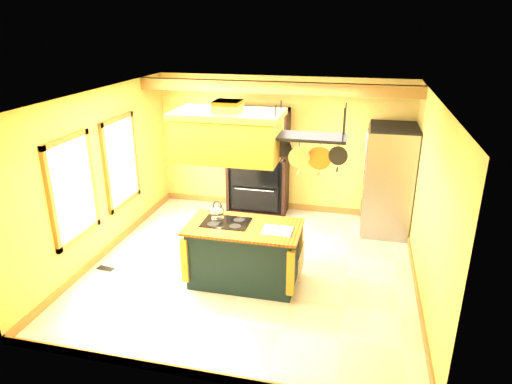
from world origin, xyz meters
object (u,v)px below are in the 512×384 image
at_px(kitchen_island, 244,253).
at_px(range_hood, 228,134).
at_px(pot_rack, 310,144).
at_px(refrigerator, 388,182).
at_px(hutch, 258,172).

relative_size(kitchen_island, range_hood, 1.13).
relative_size(pot_rack, refrigerator, 0.51).
bearing_deg(refrigerator, kitchen_island, -131.57).
bearing_deg(hutch, pot_rack, -64.14).
distance_m(pot_rack, hutch, 3.31).
distance_m(kitchen_island, hutch, 2.77).
xyz_separation_m(pot_rack, hutch, (-1.32, 2.71, -1.35)).
distance_m(kitchen_island, pot_rack, 1.94).
xyz_separation_m(kitchen_island, refrigerator, (2.08, 2.34, 0.47)).
bearing_deg(pot_rack, kitchen_island, -179.89).
distance_m(kitchen_island, refrigerator, 3.17).
distance_m(refrigerator, hutch, 2.52).
distance_m(range_hood, hutch, 3.07).
relative_size(kitchen_island, pot_rack, 1.66).
bearing_deg(hutch, refrigerator, -8.47).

